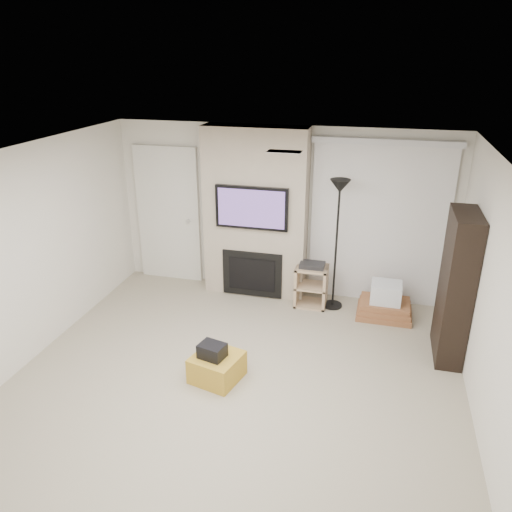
% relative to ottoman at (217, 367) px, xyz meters
% --- Properties ---
extents(floor, '(5.00, 5.50, 0.00)m').
position_rel_ottoman_xyz_m(floor, '(0.21, -0.26, -0.15)').
color(floor, tan).
rests_on(floor, ground).
extents(ceiling, '(5.00, 5.50, 0.00)m').
position_rel_ottoman_xyz_m(ceiling, '(0.21, -0.26, 2.35)').
color(ceiling, white).
rests_on(ceiling, wall_back).
extents(wall_back, '(5.00, 0.00, 2.50)m').
position_rel_ottoman_xyz_m(wall_back, '(0.21, 2.49, 1.10)').
color(wall_back, silver).
rests_on(wall_back, ground).
extents(wall_left, '(0.00, 5.50, 2.50)m').
position_rel_ottoman_xyz_m(wall_left, '(-2.29, -0.26, 1.10)').
color(wall_left, silver).
rests_on(wall_left, ground).
extents(wall_right, '(0.00, 5.50, 2.50)m').
position_rel_ottoman_xyz_m(wall_right, '(2.71, -0.26, 1.10)').
color(wall_right, silver).
rests_on(wall_right, ground).
extents(hvac_vent, '(0.35, 0.18, 0.01)m').
position_rel_ottoman_xyz_m(hvac_vent, '(0.61, 0.54, 2.35)').
color(hvac_vent, silver).
rests_on(hvac_vent, ceiling).
extents(ottoman, '(0.61, 0.61, 0.30)m').
position_rel_ottoman_xyz_m(ottoman, '(0.00, 0.00, 0.00)').
color(ottoman, '#B88F2A').
rests_on(ottoman, floor).
extents(black_bag, '(0.33, 0.28, 0.16)m').
position_rel_ottoman_xyz_m(black_bag, '(-0.04, -0.03, 0.23)').
color(black_bag, black).
rests_on(black_bag, ottoman).
extents(fireplace_wall, '(1.50, 0.47, 2.50)m').
position_rel_ottoman_xyz_m(fireplace_wall, '(-0.14, 2.28, 1.09)').
color(fireplace_wall, '#B3A38F').
rests_on(fireplace_wall, floor).
extents(entry_door, '(1.02, 0.11, 2.14)m').
position_rel_ottoman_xyz_m(entry_door, '(-1.59, 2.45, 0.90)').
color(entry_door, silver).
rests_on(entry_door, floor).
extents(vertical_blinds, '(1.98, 0.10, 2.37)m').
position_rel_ottoman_xyz_m(vertical_blinds, '(1.61, 2.44, 1.12)').
color(vertical_blinds, silver).
rests_on(vertical_blinds, floor).
extents(floor_lamp, '(0.28, 0.28, 1.88)m').
position_rel_ottoman_xyz_m(floor_lamp, '(1.07, 2.07, 1.33)').
color(floor_lamp, black).
rests_on(floor_lamp, floor).
extents(av_stand, '(0.45, 0.38, 0.66)m').
position_rel_ottoman_xyz_m(av_stand, '(0.76, 2.04, 0.20)').
color(av_stand, tan).
rests_on(av_stand, floor).
extents(box_stack, '(0.75, 0.57, 0.50)m').
position_rel_ottoman_xyz_m(box_stack, '(1.80, 1.96, 0.04)').
color(box_stack, '#925A36').
rests_on(box_stack, floor).
extents(bookshelf, '(0.30, 0.80, 1.80)m').
position_rel_ottoman_xyz_m(bookshelf, '(2.55, 1.18, 0.75)').
color(bookshelf, black).
rests_on(bookshelf, floor).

